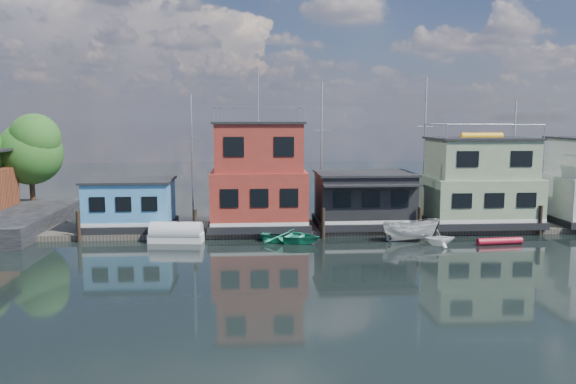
{
  "coord_description": "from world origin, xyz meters",
  "views": [
    {
      "loc": [
        -9.26,
        -29.73,
        8.55
      ],
      "look_at": [
        -6.3,
        12.0,
        3.0
      ],
      "focal_mm": 35.0,
      "sensor_mm": 36.0,
      "label": 1
    }
  ],
  "objects": [
    {
      "name": "dinghy_white",
      "position": [
        3.48,
        6.38,
        0.56
      ],
      "size": [
        2.16,
        1.87,
        1.13
      ],
      "primitive_type": "imported",
      "rotation": [
        0.0,
        0.0,
        1.58
      ],
      "color": "white",
      "rests_on": "ground"
    },
    {
      "name": "background_masts",
      "position": [
        4.76,
        18.0,
        5.55
      ],
      "size": [
        36.4,
        0.16,
        12.0
      ],
      "color": "silver",
      "rests_on": "ground"
    },
    {
      "name": "dinghy_teal",
      "position": [
        -6.38,
        8.13,
        0.44
      ],
      "size": [
        5.08,
        4.47,
        0.87
      ],
      "primitive_type": "imported",
      "rotation": [
        0.0,
        0.0,
        1.15
      ],
      "color": "teal",
      "rests_on": "ground"
    },
    {
      "name": "pilings",
      "position": [
        -0.33,
        9.2,
        1.1
      ],
      "size": [
        42.28,
        0.28,
        2.2
      ],
      "color": "#2D2116",
      "rests_on": "ground"
    },
    {
      "name": "houseboat_dark",
      "position": [
        -0.5,
        11.98,
        2.42
      ],
      "size": [
        7.4,
        6.1,
        4.06
      ],
      "color": "black",
      "rests_on": "dock"
    },
    {
      "name": "tarp_runabout",
      "position": [
        -14.29,
        8.86,
        0.56
      ],
      "size": [
        3.84,
        1.88,
        1.5
      ],
      "rotation": [
        0.0,
        0.0,
        -0.11
      ],
      "color": "silver",
      "rests_on": "ground"
    },
    {
      "name": "houseboat_blue",
      "position": [
        -18.0,
        12.0,
        2.21
      ],
      "size": [
        6.4,
        4.9,
        3.66
      ],
      "color": "black",
      "rests_on": "dock"
    },
    {
      "name": "houseboat_green",
      "position": [
        8.5,
        12.0,
        3.55
      ],
      "size": [
        8.4,
        5.9,
        7.03
      ],
      "color": "black",
      "rests_on": "dock"
    },
    {
      "name": "red_kayak",
      "position": [
        7.73,
        6.45,
        0.24
      ],
      "size": [
        3.24,
        0.79,
        0.47
      ],
      "primitive_type": "cylinder",
      "rotation": [
        0.0,
        1.57,
        0.1
      ],
      "color": "#B31328",
      "rests_on": "ground"
    },
    {
      "name": "dock",
      "position": [
        0.0,
        12.0,
        0.2
      ],
      "size": [
        48.0,
        5.0,
        0.4
      ],
      "primitive_type": "cube",
      "color": "#595147",
      "rests_on": "ground"
    },
    {
      "name": "ground",
      "position": [
        0.0,
        0.0,
        0.0
      ],
      "size": [
        160.0,
        160.0,
        0.0
      ],
      "primitive_type": "plane",
      "color": "black",
      "rests_on": "ground"
    },
    {
      "name": "motorboat",
      "position": [
        2.01,
        7.96,
        0.78
      ],
      "size": [
        4.07,
        1.62,
        1.56
      ],
      "primitive_type": "imported",
      "rotation": [
        0.0,
        0.0,
        1.6
      ],
      "color": "silver",
      "rests_on": "ground"
    },
    {
      "name": "houseboat_red",
      "position": [
        -8.5,
        12.0,
        4.1
      ],
      "size": [
        7.4,
        5.9,
        11.86
      ],
      "color": "black",
      "rests_on": "dock"
    }
  ]
}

